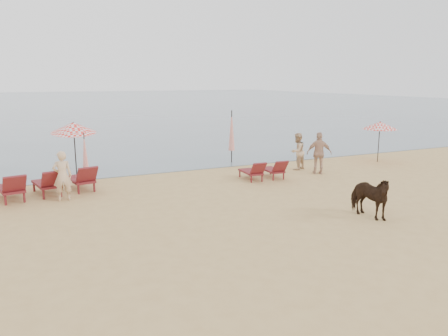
{
  "coord_description": "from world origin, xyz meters",
  "views": [
    {
      "loc": [
        -6.3,
        -8.57,
        4.15
      ],
      "look_at": [
        0.0,
        5.0,
        1.1
      ],
      "focal_mm": 35.0,
      "sensor_mm": 36.0,
      "label": 1
    }
  ],
  "objects_px": {
    "umbrella_open_right": "(380,125)",
    "umbrella_closed_left": "(85,152)",
    "cow": "(369,196)",
    "beachgoer_right_a": "(297,151)",
    "beachgoer_left": "(62,176)",
    "umbrella_open_left_b": "(74,128)",
    "umbrella_closed_right": "(232,131)",
    "beachgoer_right_b": "(319,153)",
    "lounger_cluster_right": "(264,170)",
    "lounger_cluster_left": "(48,183)"
  },
  "relations": [
    {
      "from": "umbrella_open_left_b",
      "to": "umbrella_open_right",
      "type": "bearing_deg",
      "value": 7.08
    },
    {
      "from": "umbrella_open_right",
      "to": "umbrella_closed_right",
      "type": "height_order",
      "value": "umbrella_closed_right"
    },
    {
      "from": "beachgoer_right_a",
      "to": "beachgoer_right_b",
      "type": "height_order",
      "value": "beachgoer_right_b"
    },
    {
      "from": "lounger_cluster_left",
      "to": "umbrella_closed_right",
      "type": "bearing_deg",
      "value": 6.9
    },
    {
      "from": "umbrella_closed_right",
      "to": "beachgoer_right_b",
      "type": "height_order",
      "value": "umbrella_closed_right"
    },
    {
      "from": "umbrella_open_left_b",
      "to": "umbrella_closed_left",
      "type": "height_order",
      "value": "umbrella_open_left_b"
    },
    {
      "from": "umbrella_open_right",
      "to": "umbrella_closed_left",
      "type": "bearing_deg",
      "value": -179.46
    },
    {
      "from": "umbrella_closed_left",
      "to": "beachgoer_right_b",
      "type": "bearing_deg",
      "value": -14.59
    },
    {
      "from": "beachgoer_left",
      "to": "umbrella_open_left_b",
      "type": "bearing_deg",
      "value": -99.17
    },
    {
      "from": "cow",
      "to": "beachgoer_right_a",
      "type": "relative_size",
      "value": 0.92
    },
    {
      "from": "cow",
      "to": "beachgoer_right_b",
      "type": "xyz_separation_m",
      "value": [
        2.5,
        5.78,
        0.27
      ]
    },
    {
      "from": "beachgoer_left",
      "to": "cow",
      "type": "bearing_deg",
      "value": 147.16
    },
    {
      "from": "lounger_cluster_left",
      "to": "umbrella_closed_left",
      "type": "height_order",
      "value": "umbrella_closed_left"
    },
    {
      "from": "lounger_cluster_right",
      "to": "beachgoer_right_b",
      "type": "distance_m",
      "value": 2.83
    },
    {
      "from": "lounger_cluster_left",
      "to": "umbrella_open_left_b",
      "type": "height_order",
      "value": "umbrella_open_left_b"
    },
    {
      "from": "umbrella_closed_left",
      "to": "beachgoer_right_a",
      "type": "bearing_deg",
      "value": -8.06
    },
    {
      "from": "lounger_cluster_right",
      "to": "beachgoer_left",
      "type": "relative_size",
      "value": 0.96
    },
    {
      "from": "lounger_cluster_left",
      "to": "umbrella_open_left_b",
      "type": "xyz_separation_m",
      "value": [
        1.33,
        3.28,
        1.61
      ]
    },
    {
      "from": "lounger_cluster_right",
      "to": "umbrella_open_right",
      "type": "height_order",
      "value": "umbrella_open_right"
    },
    {
      "from": "lounger_cluster_right",
      "to": "cow",
      "type": "distance_m",
      "value": 5.86
    },
    {
      "from": "umbrella_closed_right",
      "to": "cow",
      "type": "xyz_separation_m",
      "value": [
        -0.1,
        -9.73,
        -0.96
      ]
    },
    {
      "from": "lounger_cluster_left",
      "to": "lounger_cluster_right",
      "type": "distance_m",
      "value": 8.45
    },
    {
      "from": "umbrella_closed_right",
      "to": "umbrella_open_left_b",
      "type": "bearing_deg",
      "value": 177.0
    },
    {
      "from": "lounger_cluster_left",
      "to": "beachgoer_left",
      "type": "xyz_separation_m",
      "value": [
        0.43,
        -0.91,
        0.39
      ]
    },
    {
      "from": "beachgoer_right_a",
      "to": "beachgoer_right_b",
      "type": "distance_m",
      "value": 1.25
    },
    {
      "from": "lounger_cluster_left",
      "to": "beachgoer_right_b",
      "type": "relative_size",
      "value": 1.86
    },
    {
      "from": "umbrella_closed_left",
      "to": "beachgoer_right_b",
      "type": "distance_m",
      "value": 9.98
    },
    {
      "from": "umbrella_closed_right",
      "to": "cow",
      "type": "distance_m",
      "value": 9.78
    },
    {
      "from": "lounger_cluster_right",
      "to": "umbrella_closed_left",
      "type": "distance_m",
      "value": 7.35
    },
    {
      "from": "umbrella_open_right",
      "to": "cow",
      "type": "bearing_deg",
      "value": -129.19
    },
    {
      "from": "cow",
      "to": "beachgoer_left",
      "type": "height_order",
      "value": "beachgoer_left"
    },
    {
      "from": "lounger_cluster_left",
      "to": "cow",
      "type": "bearing_deg",
      "value": -49.63
    },
    {
      "from": "lounger_cluster_left",
      "to": "beachgoer_left",
      "type": "distance_m",
      "value": 1.08
    },
    {
      "from": "lounger_cluster_left",
      "to": "lounger_cluster_right",
      "type": "relative_size",
      "value": 2.07
    },
    {
      "from": "cow",
      "to": "beachgoer_right_b",
      "type": "distance_m",
      "value": 6.31
    },
    {
      "from": "cow",
      "to": "beachgoer_right_b",
      "type": "relative_size",
      "value": 0.84
    },
    {
      "from": "umbrella_open_left_b",
      "to": "umbrella_closed_right",
      "type": "xyz_separation_m",
      "value": [
        7.44,
        -0.39,
        -0.47
      ]
    },
    {
      "from": "lounger_cluster_right",
      "to": "umbrella_open_right",
      "type": "xyz_separation_m",
      "value": [
        7.27,
        0.98,
        1.47
      ]
    },
    {
      "from": "beachgoer_right_a",
      "to": "beachgoer_left",
      "type": "bearing_deg",
      "value": -16.18
    },
    {
      "from": "lounger_cluster_right",
      "to": "cow",
      "type": "bearing_deg",
      "value": -84.71
    },
    {
      "from": "umbrella_open_left_b",
      "to": "beachgoer_right_a",
      "type": "relative_size",
      "value": 1.41
    },
    {
      "from": "lounger_cluster_right",
      "to": "umbrella_closed_right",
      "type": "relative_size",
      "value": 0.64
    },
    {
      "from": "umbrella_open_left_b",
      "to": "umbrella_closed_right",
      "type": "height_order",
      "value": "umbrella_closed_right"
    },
    {
      "from": "umbrella_open_left_b",
      "to": "beachgoer_right_b",
      "type": "bearing_deg",
      "value": -3.77
    },
    {
      "from": "umbrella_closed_left",
      "to": "cow",
      "type": "distance_m",
      "value": 10.97
    },
    {
      "from": "umbrella_closed_right",
      "to": "beachgoer_right_b",
      "type": "relative_size",
      "value": 1.42
    },
    {
      "from": "umbrella_open_right",
      "to": "umbrella_closed_left",
      "type": "distance_m",
      "value": 14.23
    },
    {
      "from": "beachgoer_left",
      "to": "beachgoer_right_a",
      "type": "height_order",
      "value": "beachgoer_left"
    },
    {
      "from": "umbrella_open_right",
      "to": "lounger_cluster_right",
      "type": "bearing_deg",
      "value": -165.81
    },
    {
      "from": "umbrella_open_left_b",
      "to": "beachgoer_left",
      "type": "height_order",
      "value": "umbrella_open_left_b"
    }
  ]
}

